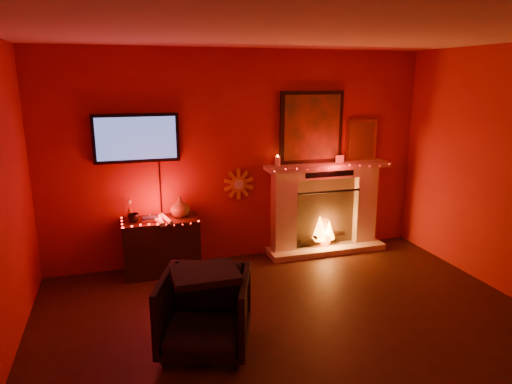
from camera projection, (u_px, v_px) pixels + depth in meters
room at (327, 209)px, 3.55m from camera, size 5.00×5.00×5.00m
fireplace at (324, 199)px, 6.24m from camera, size 1.72×0.40×2.18m
tv at (137, 138)px, 5.38m from camera, size 1.00×0.07×1.24m
sunburst_clock at (239, 184)px, 5.92m from camera, size 0.40×0.03×0.40m
console_table at (162, 243)px, 5.57m from camera, size 0.90×0.54×0.94m
armchair at (205, 312)px, 3.98m from camera, size 0.97×0.99×0.71m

